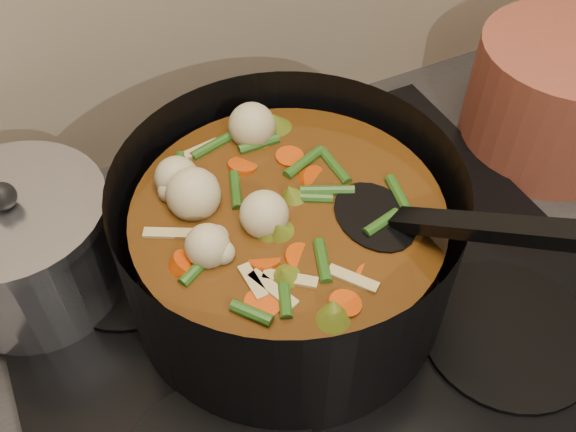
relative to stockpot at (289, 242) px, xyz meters
name	(u,v)px	position (x,y,z in m)	size (l,w,h in m)	color
stovetop	(311,302)	(0.02, -0.02, -0.09)	(0.62, 0.54, 0.03)	black
stockpot	(289,242)	(0.00, 0.00, 0.00)	(0.40, 0.44, 0.24)	black
saucepan	(27,247)	(-0.24, 0.12, -0.01)	(0.19, 0.19, 0.15)	silver
terracotta_crock	(556,98)	(0.43, 0.08, -0.02)	(0.22, 0.22, 0.16)	brown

